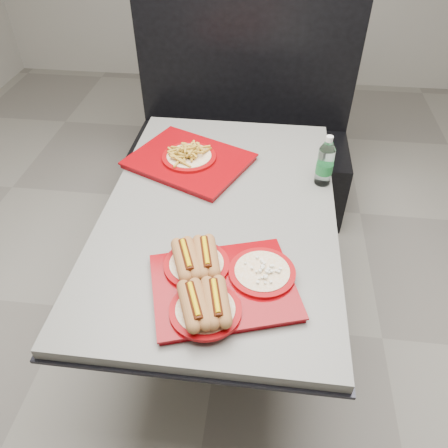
# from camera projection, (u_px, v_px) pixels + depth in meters

# --- Properties ---
(ground) EXTENTS (6.00, 6.00, 0.00)m
(ground) POSITION_uv_depth(u_px,v_px,m) (221.00, 322.00, 2.21)
(ground) COLOR gray
(ground) RESTS_ON ground
(diner_table) EXTENTS (0.92, 1.42, 0.75)m
(diner_table) POSITION_uv_depth(u_px,v_px,m) (220.00, 238.00, 1.82)
(diner_table) COLOR black
(diner_table) RESTS_ON ground
(booth_bench) EXTENTS (1.30, 0.57, 1.35)m
(booth_bench) POSITION_uv_depth(u_px,v_px,m) (242.00, 142.00, 2.76)
(booth_bench) COLOR black
(booth_bench) RESTS_ON ground
(tray_near) EXTENTS (0.53, 0.47, 0.10)m
(tray_near) POSITION_uv_depth(u_px,v_px,m) (218.00, 282.00, 1.38)
(tray_near) COLOR #840309
(tray_near) RESTS_ON diner_table
(tray_far) EXTENTS (0.61, 0.55, 0.10)m
(tray_far) POSITION_uv_depth(u_px,v_px,m) (189.00, 158.00, 1.93)
(tray_far) COLOR #840309
(tray_far) RESTS_ON diner_table
(water_bottle) EXTENTS (0.07, 0.07, 0.22)m
(water_bottle) POSITION_uv_depth(u_px,v_px,m) (325.00, 163.00, 1.78)
(water_bottle) COLOR silver
(water_bottle) RESTS_ON diner_table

